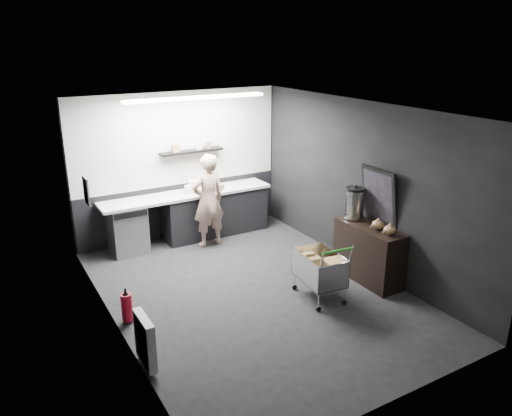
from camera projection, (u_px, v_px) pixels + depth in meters
floor at (253, 293)px, 7.42m from camera, size 5.50×5.50×0.00m
ceiling at (253, 110)px, 6.54m from camera, size 5.50×5.50×0.00m
wall_back at (179, 165)px, 9.23m from camera, size 5.50×0.00×5.50m
wall_front at (398, 288)px, 4.74m from camera, size 5.50×0.00×5.50m
wall_left at (110, 234)px, 6.03m from camera, size 0.00×5.50×5.50m
wall_right at (362, 186)px, 7.93m from camera, size 0.00×5.50×5.50m
kitchen_wall_panel at (178, 139)px, 9.05m from camera, size 3.95×0.02×1.70m
dado_panel at (182, 209)px, 9.49m from camera, size 3.95×0.02×1.00m
floating_shelf at (191, 151)px, 9.13m from camera, size 1.20×0.22×0.04m
wall_clock at (246, 116)px, 9.61m from camera, size 0.20×0.03×0.20m
poster at (86, 191)px, 7.04m from camera, size 0.02×0.30×0.40m
poster_red_band at (86, 186)px, 7.02m from camera, size 0.02×0.22×0.10m
radiator at (145, 341)px, 5.65m from camera, size 0.10×0.50×0.60m
ceiling_strip at (196, 98)px, 8.06m from camera, size 2.40×0.20×0.04m
prep_counter at (195, 215)px, 9.31m from camera, size 3.20×0.61×0.90m
person at (208, 201)px, 8.85m from camera, size 0.66×0.47×1.70m
shopping_cart at (319, 270)px, 7.16m from camera, size 0.58×0.89×0.93m
sideboard at (368, 245)px, 7.69m from camera, size 0.50×1.18×1.77m
fire_extinguisher at (127, 306)px, 6.59m from camera, size 0.15×0.15×0.48m
cardboard_box at (206, 188)px, 9.21m from camera, size 0.65×0.57×0.11m
pink_tub at (195, 186)px, 9.14m from camera, size 0.22×0.22×0.22m
white_container at (190, 189)px, 9.06m from camera, size 0.18×0.15×0.16m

